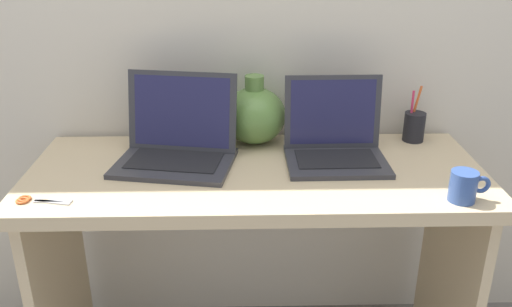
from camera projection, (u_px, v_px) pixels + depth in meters
The scene contains 7 objects.
desk at pixel (256, 218), 1.69m from camera, with size 1.35×0.55×0.75m.
laptop_left at pixel (178, 139), 1.66m from camera, with size 0.38×0.32×0.26m.
laptop_right at pixel (334, 138), 1.68m from camera, with size 0.30×0.25×0.25m.
green_vase at pixel (254, 115), 1.78m from camera, with size 0.21×0.21×0.23m.
coffee_mug at pixel (464, 186), 1.42m from camera, with size 0.11×0.07×0.08m.
pen_cup at pixel (414, 126), 1.81m from camera, with size 0.07×0.07×0.19m.
scissors at pixel (34, 200), 1.43m from camera, with size 0.15×0.05×0.01m.
Camera 1 is at (-0.04, -1.47, 1.43)m, focal length 38.26 mm.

